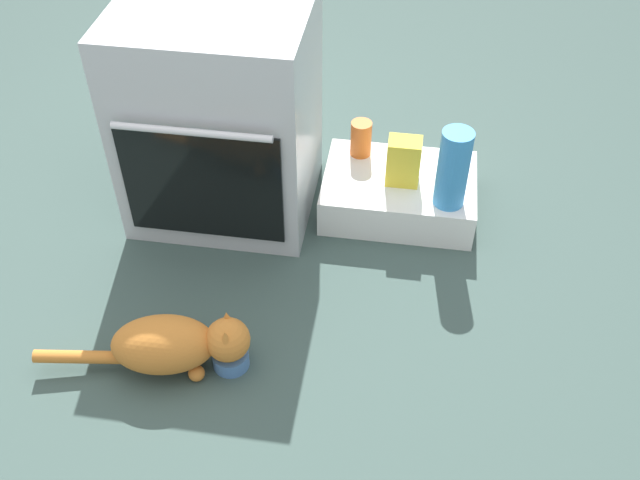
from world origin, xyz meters
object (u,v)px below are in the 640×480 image
oven (220,114)px  sauce_jar (361,138)px  pantry_cabinet (399,192)px  water_bottle (453,169)px  snack_bag (404,161)px  food_bowl (231,357)px  cat (174,344)px

oven → sauce_jar: oven is taller
pantry_cabinet → water_bottle: bearing=-33.3°
sauce_jar → snack_bag: bearing=-40.3°
food_bowl → sauce_jar: sauce_jar is taller
pantry_cabinet → sauce_jar: sauce_jar is taller
food_bowl → water_bottle: water_bottle is taller
sauce_jar → water_bottle: bearing=-35.1°
pantry_cabinet → water_bottle: (0.18, -0.12, 0.23)m
oven → food_bowl: size_ratio=6.96×
water_bottle → sauce_jar: bearing=144.9°
food_bowl → snack_bag: 0.95m
oven → sauce_jar: 0.55m
pantry_cabinet → sauce_jar: size_ratio=4.03×
sauce_jar → food_bowl: bearing=-107.2°
food_bowl → snack_bag: size_ratio=0.63×
water_bottle → pantry_cabinet: bearing=146.7°
oven → cat: bearing=-87.5°
food_bowl → snack_bag: snack_bag is taller
snack_bag → pantry_cabinet: bearing=107.8°
food_bowl → sauce_jar: size_ratio=0.81×
water_bottle → snack_bag: 0.21m
cat → food_bowl: bearing=-0.0°
cat → water_bottle: water_bottle is taller
oven → food_bowl: bearing=-75.8°
oven → snack_bag: oven is taller
water_bottle → snack_bag: size_ratio=1.67×
cat → snack_bag: (0.62, 0.83, 0.13)m
water_bottle → oven: bearing=175.5°
cat → snack_bag: 1.05m
cat → oven: bearing=81.7°
cat → sauce_jar: 1.08m
food_bowl → water_bottle: size_ratio=0.38×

